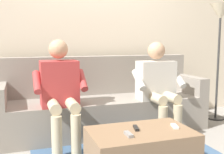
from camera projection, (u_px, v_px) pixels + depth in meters
ground_plane at (124, 151)px, 2.75m from camera, size 8.00×8.00×0.00m
back_wall at (91, 19)px, 3.75m from camera, size 4.88×0.06×2.77m
couch at (102, 105)px, 3.41m from camera, size 2.48×0.75×0.90m
coffee_table at (141, 150)px, 2.35m from camera, size 0.88×0.55×0.34m
person_left_seated at (158, 83)px, 3.19m from camera, size 0.58×0.51×1.08m
person_right_seated at (60, 87)px, 2.86m from camera, size 0.54×0.61×1.11m
remote_white at (175, 126)px, 2.42m from camera, size 0.07×0.13×0.02m
remote_gray at (129, 134)px, 2.20m from camera, size 0.04×0.12×0.03m
remote_black at (136, 128)px, 2.36m from camera, size 0.06×0.13×0.02m
floor_lamp at (220, 22)px, 3.73m from camera, size 0.28×0.28×1.59m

